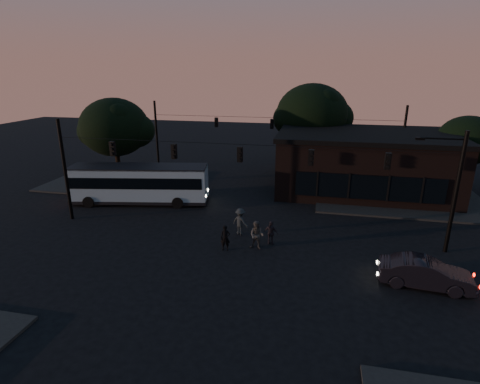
% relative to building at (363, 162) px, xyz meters
% --- Properties ---
extents(ground, '(120.00, 120.00, 0.00)m').
position_rel_building_xyz_m(ground, '(-9.00, -15.97, -2.71)').
color(ground, black).
rests_on(ground, ground).
extents(sidewalk_far_right, '(14.00, 10.00, 0.15)m').
position_rel_building_xyz_m(sidewalk_far_right, '(3.00, -1.97, -2.63)').
color(sidewalk_far_right, black).
rests_on(sidewalk_far_right, ground).
extents(sidewalk_far_left, '(14.00, 10.00, 0.15)m').
position_rel_building_xyz_m(sidewalk_far_left, '(-23.00, -1.97, -2.63)').
color(sidewalk_far_left, black).
rests_on(sidewalk_far_left, ground).
extents(building, '(15.40, 10.41, 5.40)m').
position_rel_building_xyz_m(building, '(0.00, 0.00, 0.00)').
color(building, black).
rests_on(building, ground).
extents(tree_behind, '(7.60, 7.60, 9.43)m').
position_rel_building_xyz_m(tree_behind, '(-5.00, 6.03, 3.48)').
color(tree_behind, black).
rests_on(tree_behind, ground).
extents(tree_right, '(5.20, 5.20, 6.86)m').
position_rel_building_xyz_m(tree_right, '(9.00, 2.03, 1.93)').
color(tree_right, black).
rests_on(tree_right, ground).
extents(tree_left, '(6.40, 6.40, 8.30)m').
position_rel_building_xyz_m(tree_left, '(-23.00, -2.97, 2.86)').
color(tree_left, black).
rests_on(tree_left, ground).
extents(signal_rig_near, '(26.24, 0.30, 7.50)m').
position_rel_building_xyz_m(signal_rig_near, '(-9.00, -11.97, 1.74)').
color(signal_rig_near, black).
rests_on(signal_rig_near, ground).
extents(signal_rig_far, '(26.24, 0.30, 7.50)m').
position_rel_building_xyz_m(signal_rig_far, '(-9.00, 4.03, 1.50)').
color(signal_rig_far, black).
rests_on(signal_rig_far, ground).
extents(bus, '(11.62, 4.62, 3.19)m').
position_rel_building_xyz_m(bus, '(-18.53, -7.57, -0.92)').
color(bus, '#839CA7').
rests_on(bus, ground).
extents(car, '(4.72, 2.08, 1.51)m').
position_rel_building_xyz_m(car, '(1.73, -16.43, -1.95)').
color(car, black).
rests_on(car, ground).
extents(pedestrian_a, '(0.64, 0.46, 1.64)m').
position_rel_building_xyz_m(pedestrian_a, '(-9.37, -14.61, -1.89)').
color(pedestrian_a, black).
rests_on(pedestrian_a, ground).
extents(pedestrian_b, '(0.98, 0.81, 1.84)m').
position_rel_building_xyz_m(pedestrian_b, '(-7.50, -14.00, -1.79)').
color(pedestrian_b, '#3B3935').
rests_on(pedestrian_b, ground).
extents(pedestrian_c, '(0.99, 0.58, 1.59)m').
position_rel_building_xyz_m(pedestrian_c, '(-6.70, -13.20, -1.91)').
color(pedestrian_c, black).
rests_on(pedestrian_c, ground).
extents(pedestrian_d, '(1.38, 1.13, 1.86)m').
position_rel_building_xyz_m(pedestrian_d, '(-8.95, -12.09, -1.78)').
color(pedestrian_d, black).
rests_on(pedestrian_d, ground).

